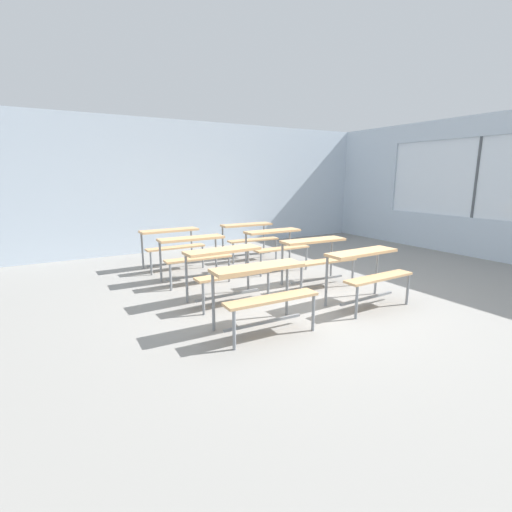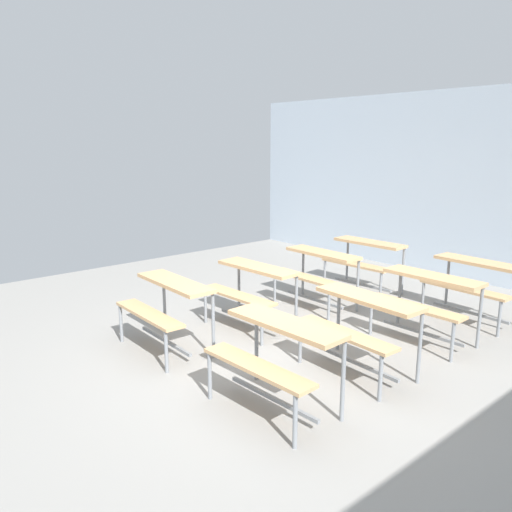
# 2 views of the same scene
# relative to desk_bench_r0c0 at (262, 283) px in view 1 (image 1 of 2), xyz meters

# --- Properties ---
(ground) EXTENTS (10.00, 9.00, 0.05)m
(ground) POSITION_rel_desk_bench_r0c0_xyz_m (1.06, 0.66, -0.59)
(ground) COLOR gray
(wall_back) EXTENTS (10.00, 0.12, 3.00)m
(wall_back) POSITION_rel_desk_bench_r0c0_xyz_m (1.06, 5.16, 0.94)
(wall_back) COLOR silver
(wall_back) RESTS_ON ground
(wall_right) EXTENTS (0.12, 9.00, 3.00)m
(wall_right) POSITION_rel_desk_bench_r0c0_xyz_m (6.06, 0.53, 0.88)
(wall_right) COLOR silver
(wall_right) RESTS_ON ground
(desk_bench_r0c0) EXTENTS (1.12, 0.62, 0.74)m
(desk_bench_r0c0) POSITION_rel_desk_bench_r0c0_xyz_m (0.00, 0.00, 0.00)
(desk_bench_r0c0) COLOR tan
(desk_bench_r0c0) RESTS_ON ground
(desk_bench_r0c1) EXTENTS (1.12, 0.63, 0.74)m
(desk_bench_r0c1) POSITION_rel_desk_bench_r0c0_xyz_m (1.67, 0.02, 0.00)
(desk_bench_r0c1) COLOR tan
(desk_bench_r0c1) RESTS_ON ground
(desk_bench_r1c0) EXTENTS (1.12, 0.63, 0.74)m
(desk_bench_r1c0) POSITION_rel_desk_bench_r0c0_xyz_m (0.08, 1.10, 0.00)
(desk_bench_r1c0) COLOR tan
(desk_bench_r1c0) RESTS_ON ground
(desk_bench_r1c1) EXTENTS (1.13, 0.64, 0.74)m
(desk_bench_r1c1) POSITION_rel_desk_bench_r0c0_xyz_m (1.69, 1.10, 0.00)
(desk_bench_r1c1) COLOR tan
(desk_bench_r1c1) RESTS_ON ground
(desk_bench_r2c0) EXTENTS (1.11, 0.61, 0.74)m
(desk_bench_r2c0) POSITION_rel_desk_bench_r0c0_xyz_m (0.05, 2.29, 0.00)
(desk_bench_r2c0) COLOR tan
(desk_bench_r2c0) RESTS_ON ground
(desk_bench_r2c1) EXTENTS (1.10, 0.60, 0.74)m
(desk_bench_r2c1) POSITION_rel_desk_bench_r0c0_xyz_m (1.68, 2.29, 0.00)
(desk_bench_r2c1) COLOR tan
(desk_bench_r2c1) RESTS_ON ground
(desk_bench_r3c0) EXTENTS (1.12, 0.62, 0.74)m
(desk_bench_r3c0) POSITION_rel_desk_bench_r0c0_xyz_m (0.02, 3.37, 0.00)
(desk_bench_r3c0) COLOR tan
(desk_bench_r3c0) RESTS_ON ground
(desk_bench_r3c1) EXTENTS (1.13, 0.64, 0.74)m
(desk_bench_r3c1) POSITION_rel_desk_bench_r0c0_xyz_m (1.69, 3.36, 0.00)
(desk_bench_r3c1) COLOR tan
(desk_bench_r3c1) RESTS_ON ground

